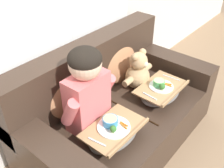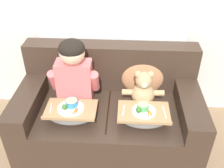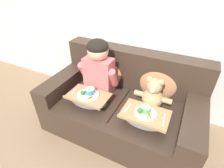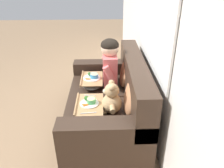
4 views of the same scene
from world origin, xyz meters
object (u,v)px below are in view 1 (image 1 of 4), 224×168
teddy_bear (138,72)px  couch (115,111)px  child_figure (87,86)px  throw_pillow_behind_teddy (120,61)px  lap_tray_teddy (161,91)px  throw_pillow_behind_child (68,92)px  lap_tray_child (114,132)px

teddy_bear → couch: bearing=178.6°
child_figure → teddy_bear: bearing=-0.4°
throw_pillow_behind_teddy → lap_tray_teddy: 0.49m
couch → lap_tray_teddy: 0.45m
couch → child_figure: bearing=-179.3°
lap_tray_teddy → throw_pillow_behind_teddy: bearing=89.9°
throw_pillow_behind_child → teddy_bear: size_ratio=1.10×
throw_pillow_behind_teddy → couch: bearing=-147.1°
throw_pillow_behind_teddy → lap_tray_child: 0.82m
throw_pillow_behind_child → throw_pillow_behind_teddy: throw_pillow_behind_teddy is taller
child_figure → throw_pillow_behind_teddy: bearing=18.2°
lap_tray_child → couch: bearing=38.0°
throw_pillow_behind_child → lap_tray_teddy: bearing=-35.6°
throw_pillow_behind_teddy → teddy_bear: throw_pillow_behind_teddy is taller
couch → throw_pillow_behind_child: couch is taller
teddy_bear → lap_tray_child: bearing=-159.3°
couch → child_figure: size_ratio=2.61×
couch → teddy_bear: couch is taller
lap_tray_child → lap_tray_teddy: size_ratio=1.00×
throw_pillow_behind_teddy → lap_tray_child: throw_pillow_behind_teddy is taller
child_figure → lap_tray_child: (-0.00, -0.25, -0.30)m
lap_tray_child → lap_tray_teddy: lap_tray_teddy is taller
teddy_bear → lap_tray_teddy: 0.27m
lap_tray_teddy → child_figure: bearing=158.9°
lap_tray_teddy → lap_tray_child: bearing=179.9°
throw_pillow_behind_child → teddy_bear: 0.70m
child_figure → throw_pillow_behind_child: bearing=90.0°
couch → lap_tray_child: size_ratio=3.77×
lap_tray_child → lap_tray_teddy: (0.66, -0.00, -0.00)m
throw_pillow_behind_child → child_figure: child_figure is taller
throw_pillow_behind_teddy → lap_tray_child: size_ratio=1.00×
teddy_bear → throw_pillow_behind_teddy: bearing=90.0°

